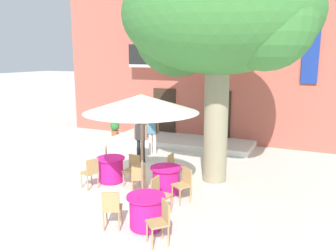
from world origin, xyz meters
The scene contains 20 objects.
ground_plane centered at (0.00, 0.00, 0.00)m, with size 120.00×120.00×0.00m, color silver.
building_facade centered at (0.33, 6.99, 3.75)m, with size 13.00×5.09×7.50m.
entrance_step_platform centered at (0.33, 4.00, 0.12)m, with size 6.05×2.01×0.25m, color silver.
plane_tree centered at (2.78, 0.36, 4.79)m, with size 5.77×5.07×6.62m.
cafe_table_near_tree centered at (0.01, -1.10, 0.39)m, with size 0.86×0.86×0.76m.
cafe_chair_near_tree_0 centered at (0.77, -1.08, 0.53)m, with size 0.43×0.43×0.91m.
cafe_chair_near_tree_1 centered at (-0.44, -0.49, 0.53)m, with size 0.55×0.55×0.91m.
cafe_chair_near_tree_2 centered at (-0.20, -1.82, 0.53)m, with size 0.52×0.52×0.91m.
cafe_table_middle centered at (2.33, -3.22, 0.39)m, with size 0.86×0.86×0.76m.
cafe_chair_middle_0 centered at (2.29, -2.47, 0.53)m, with size 0.42×0.42×0.91m.
cafe_chair_middle_1 centered at (1.67, -3.58, 0.53)m, with size 0.53×0.53×0.91m.
cafe_chair_middle_2 centered at (2.92, -3.69, 0.53)m, with size 0.57×0.57×0.91m.
cafe_table_front centered at (1.91, -1.23, 0.39)m, with size 0.86×0.86×0.76m.
cafe_chair_front_0 centered at (2.59, -1.57, 0.53)m, with size 0.55×0.55×0.91m.
cafe_chair_front_1 centered at (1.84, -0.48, 0.53)m, with size 0.40×0.40×0.91m.
cafe_chair_front_2 centered at (1.28, -1.65, 0.53)m, with size 0.54×0.54×0.91m.
cafe_umbrella centered at (1.61, -2.03, 2.61)m, with size 2.90×2.90×2.85m.
ground_planter_left centered at (-3.05, 3.89, 0.44)m, with size 0.43×0.43×0.79m.
pedestrian_near_entrance centered at (-0.11, 1.03, 0.91)m, with size 0.53×0.29×1.61m.
pedestrian_mid_plaza centered at (-0.17, 2.10, 0.91)m, with size 0.53×0.26×1.62m.
Camera 1 is at (5.66, -9.47, 3.78)m, focal length 36.61 mm.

